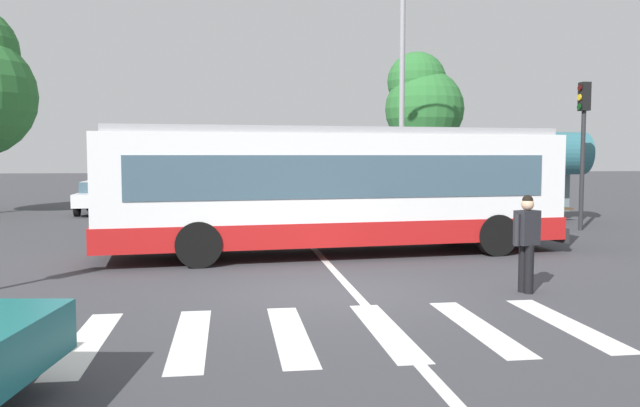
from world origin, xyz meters
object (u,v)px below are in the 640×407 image
at_px(parked_car_silver, 417,192).
at_px(bus_stop_shelter, 532,155).
at_px(parked_car_charcoal, 361,194).
at_px(parked_car_red, 166,195).
at_px(parked_car_white, 104,195).
at_px(background_tree_right, 422,101).
at_px(twin_arm_street_lamp, 402,51).
at_px(parked_car_teal, 232,194).
at_px(pedestrian_crossing_street, 527,238).
at_px(parked_car_black, 294,194).
at_px(traffic_light_far_corner, 583,131).
at_px(city_transit_bus, 334,189).

relative_size(parked_car_silver, bus_stop_shelter, 1.13).
bearing_deg(bus_stop_shelter, parked_car_charcoal, 136.40).
bearing_deg(bus_stop_shelter, parked_car_red, 157.64).
xyz_separation_m(parked_car_white, parked_car_red, (2.54, -0.15, 0.00)).
distance_m(parked_car_white, background_tree_right, 15.81).
height_order(twin_arm_street_lamp, background_tree_right, twin_arm_street_lamp).
relative_size(parked_car_teal, twin_arm_street_lamp, 0.44).
distance_m(bus_stop_shelter, twin_arm_street_lamp, 6.09).
xyz_separation_m(parked_car_teal, twin_arm_street_lamp, (6.30, -3.75, 5.52)).
bearing_deg(parked_car_silver, pedestrian_crossing_street, -100.54).
distance_m(parked_car_red, parked_car_black, 5.39).
height_order(parked_car_teal, parked_car_charcoal, same).
distance_m(parked_car_teal, background_tree_right, 11.16).
distance_m(parked_car_white, parked_car_teal, 5.31).
bearing_deg(twin_arm_street_lamp, parked_car_charcoal, 103.63).
xyz_separation_m(pedestrian_crossing_street, parked_car_black, (-2.37, 16.89, -0.20)).
bearing_deg(parked_car_silver, traffic_light_far_corner, -71.66).
height_order(parked_car_silver, twin_arm_street_lamp, twin_arm_street_lamp).
distance_m(parked_car_red, background_tree_right, 13.51).
relative_size(city_transit_bus, parked_car_silver, 2.50).
height_order(city_transit_bus, parked_car_silver, city_transit_bus).
xyz_separation_m(city_transit_bus, parked_car_white, (-7.68, 12.35, -0.82)).
relative_size(bus_stop_shelter, twin_arm_street_lamp, 0.39).
bearing_deg(parked_car_charcoal, parked_car_teal, 176.92).
bearing_deg(pedestrian_crossing_street, parked_car_red, 114.47).
distance_m(parked_car_red, traffic_light_far_corner, 16.34).
relative_size(city_transit_bus, parked_car_red, 2.49).
distance_m(city_transit_bus, parked_car_white, 14.57).
relative_size(parked_car_charcoal, background_tree_right, 0.60).
xyz_separation_m(parked_car_black, parked_car_silver, (5.59, 0.36, 0.00)).
distance_m(city_transit_bus, parked_car_silver, 13.73).
distance_m(parked_car_charcoal, twin_arm_street_lamp, 6.57).
bearing_deg(parked_car_red, city_transit_bus, -67.12).
bearing_deg(parked_car_white, parked_car_black, -2.23).
xyz_separation_m(pedestrian_crossing_street, parked_car_charcoal, (0.47, 16.52, -0.20)).
distance_m(city_transit_bus, pedestrian_crossing_street, 5.55).
height_order(city_transit_bus, background_tree_right, background_tree_right).
height_order(parked_car_charcoal, parked_car_silver, same).
distance_m(city_transit_bus, background_tree_right, 17.81).
bearing_deg(parked_car_silver, parked_car_black, -176.29).
distance_m(parked_car_teal, parked_car_charcoal, 5.47).
bearing_deg(parked_car_teal, twin_arm_street_lamp, -30.77).
height_order(parked_car_silver, bus_stop_shelter, bus_stop_shelter).
bearing_deg(bus_stop_shelter, parked_car_black, 146.37).
bearing_deg(parked_car_red, parked_car_teal, -4.90).
bearing_deg(parked_car_red, bus_stop_shelter, -22.36).
height_order(parked_car_white, traffic_light_far_corner, traffic_light_far_corner).
relative_size(parked_car_charcoal, traffic_light_far_corner, 0.96).
xyz_separation_m(parked_car_black, traffic_light_far_corner, (8.43, -8.23, 2.40)).
height_order(city_transit_bus, bus_stop_shelter, bus_stop_shelter).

